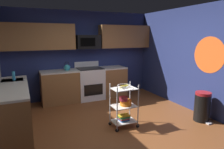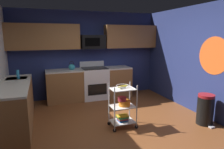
{
  "view_description": "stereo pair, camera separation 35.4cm",
  "coord_description": "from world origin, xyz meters",
  "px_view_note": "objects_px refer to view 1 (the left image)",
  "views": [
    {
      "loc": [
        -1.67,
        -3.44,
        1.88
      ],
      "look_at": [
        0.09,
        0.4,
        1.05
      ],
      "focal_mm": 31.77,
      "sensor_mm": 36.0,
      "label": 1
    },
    {
      "loc": [
        -1.34,
        -3.57,
        1.88
      ],
      "look_at": [
        0.09,
        0.4,
        1.05
      ],
      "focal_mm": 31.77,
      "sensor_mm": 36.0,
      "label": 2
    }
  ],
  "objects_px": {
    "microwave": "(88,42)",
    "mixing_bowl_small": "(124,99)",
    "mixing_bowl_large": "(126,102)",
    "book_stack": "(124,117)",
    "trash_can": "(202,107)",
    "rolling_cart": "(124,106)",
    "oven_range": "(90,83)",
    "fruit_bowl": "(124,86)",
    "dish_soap_bottle": "(14,76)",
    "kettle": "(67,68)"
  },
  "relations": [
    {
      "from": "microwave",
      "to": "mixing_bowl_small",
      "type": "relative_size",
      "value": 3.85
    },
    {
      "from": "microwave",
      "to": "mixing_bowl_large",
      "type": "height_order",
      "value": "microwave"
    },
    {
      "from": "book_stack",
      "to": "trash_can",
      "type": "bearing_deg",
      "value": -15.26
    },
    {
      "from": "microwave",
      "to": "mixing_bowl_large",
      "type": "xyz_separation_m",
      "value": [
        0.08,
        -2.21,
        -1.18
      ]
    },
    {
      "from": "book_stack",
      "to": "trash_can",
      "type": "relative_size",
      "value": 0.36
    },
    {
      "from": "rolling_cart",
      "to": "trash_can",
      "type": "height_order",
      "value": "rolling_cart"
    },
    {
      "from": "trash_can",
      "to": "book_stack",
      "type": "bearing_deg",
      "value": 164.74
    },
    {
      "from": "rolling_cart",
      "to": "trash_can",
      "type": "xyz_separation_m",
      "value": [
        1.72,
        -0.47,
        -0.12
      ]
    },
    {
      "from": "microwave",
      "to": "mixing_bowl_large",
      "type": "relative_size",
      "value": 2.78
    },
    {
      "from": "microwave",
      "to": "book_stack",
      "type": "bearing_deg",
      "value": -88.93
    },
    {
      "from": "mixing_bowl_large",
      "to": "trash_can",
      "type": "distance_m",
      "value": 1.76
    },
    {
      "from": "oven_range",
      "to": "fruit_bowl",
      "type": "height_order",
      "value": "oven_range"
    },
    {
      "from": "rolling_cart",
      "to": "book_stack",
      "type": "xyz_separation_m",
      "value": [
        -0.0,
        0.0,
        -0.25
      ]
    },
    {
      "from": "microwave",
      "to": "rolling_cart",
      "type": "relative_size",
      "value": 0.77
    },
    {
      "from": "oven_range",
      "to": "microwave",
      "type": "distance_m",
      "value": 1.23
    },
    {
      "from": "mixing_bowl_small",
      "to": "dish_soap_bottle",
      "type": "relative_size",
      "value": 0.91
    },
    {
      "from": "mixing_bowl_large",
      "to": "dish_soap_bottle",
      "type": "xyz_separation_m",
      "value": [
        -2.08,
        1.28,
        0.5
      ]
    },
    {
      "from": "rolling_cart",
      "to": "mixing_bowl_large",
      "type": "height_order",
      "value": "rolling_cart"
    },
    {
      "from": "microwave",
      "to": "dish_soap_bottle",
      "type": "distance_m",
      "value": 2.3
    },
    {
      "from": "kettle",
      "to": "trash_can",
      "type": "distance_m",
      "value": 3.6
    },
    {
      "from": "fruit_bowl",
      "to": "mixing_bowl_large",
      "type": "height_order",
      "value": "fruit_bowl"
    },
    {
      "from": "book_stack",
      "to": "dish_soap_bottle",
      "type": "distance_m",
      "value": 2.54
    },
    {
      "from": "microwave",
      "to": "fruit_bowl",
      "type": "relative_size",
      "value": 2.57
    },
    {
      "from": "rolling_cart",
      "to": "book_stack",
      "type": "relative_size",
      "value": 3.82
    },
    {
      "from": "oven_range",
      "to": "trash_can",
      "type": "height_order",
      "value": "oven_range"
    },
    {
      "from": "mixing_bowl_large",
      "to": "oven_range",
      "type": "bearing_deg",
      "value": 92.27
    },
    {
      "from": "oven_range",
      "to": "fruit_bowl",
      "type": "relative_size",
      "value": 4.04
    },
    {
      "from": "oven_range",
      "to": "mixing_bowl_large",
      "type": "relative_size",
      "value": 4.37
    },
    {
      "from": "oven_range",
      "to": "microwave",
      "type": "bearing_deg",
      "value": 90.26
    },
    {
      "from": "fruit_bowl",
      "to": "microwave",
      "type": "bearing_deg",
      "value": 91.07
    },
    {
      "from": "mixing_bowl_small",
      "to": "oven_range",
      "type": "bearing_deg",
      "value": 90.61
    },
    {
      "from": "fruit_bowl",
      "to": "kettle",
      "type": "relative_size",
      "value": 1.03
    },
    {
      "from": "mixing_bowl_large",
      "to": "book_stack",
      "type": "relative_size",
      "value": 1.05
    },
    {
      "from": "dish_soap_bottle",
      "to": "trash_can",
      "type": "relative_size",
      "value": 0.3
    },
    {
      "from": "fruit_bowl",
      "to": "book_stack",
      "type": "distance_m",
      "value": 0.68
    },
    {
      "from": "kettle",
      "to": "trash_can",
      "type": "xyz_separation_m",
      "value": [
        2.43,
        -2.57,
        -0.67
      ]
    },
    {
      "from": "mixing_bowl_small",
      "to": "book_stack",
      "type": "xyz_separation_m",
      "value": [
        0.02,
        0.02,
        -0.42
      ]
    },
    {
      "from": "trash_can",
      "to": "mixing_bowl_large",
      "type": "bearing_deg",
      "value": 164.38
    },
    {
      "from": "oven_range",
      "to": "mixing_bowl_small",
      "type": "distance_m",
      "value": 2.12
    },
    {
      "from": "fruit_bowl",
      "to": "dish_soap_bottle",
      "type": "relative_size",
      "value": 1.36
    },
    {
      "from": "fruit_bowl",
      "to": "dish_soap_bottle",
      "type": "distance_m",
      "value": 2.41
    },
    {
      "from": "oven_range",
      "to": "trash_can",
      "type": "distance_m",
      "value": 3.12
    },
    {
      "from": "book_stack",
      "to": "mixing_bowl_small",
      "type": "bearing_deg",
      "value": -137.37
    },
    {
      "from": "mixing_bowl_large",
      "to": "trash_can",
      "type": "xyz_separation_m",
      "value": [
        1.68,
        -0.47,
        -0.19
      ]
    },
    {
      "from": "oven_range",
      "to": "book_stack",
      "type": "bearing_deg",
      "value": -88.89
    },
    {
      "from": "rolling_cart",
      "to": "fruit_bowl",
      "type": "xyz_separation_m",
      "value": [
        -0.0,
        0.0,
        0.43
      ]
    },
    {
      "from": "dish_soap_bottle",
      "to": "book_stack",
      "type": "bearing_deg",
      "value": -32.24
    },
    {
      "from": "microwave",
      "to": "dish_soap_bottle",
      "type": "height_order",
      "value": "microwave"
    },
    {
      "from": "trash_can",
      "to": "microwave",
      "type": "bearing_deg",
      "value": 123.39
    },
    {
      "from": "mixing_bowl_small",
      "to": "kettle",
      "type": "distance_m",
      "value": 2.26
    }
  ]
}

